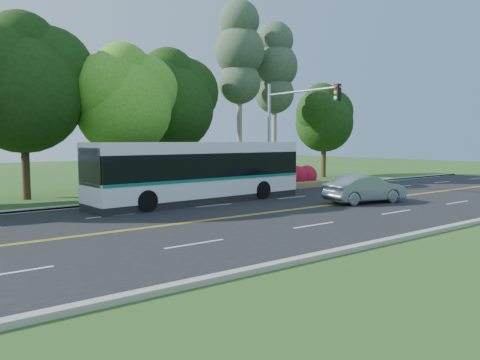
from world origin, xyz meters
TOP-DOWN VIEW (x-y plane):
  - ground at (0.00, 0.00)m, footprint 120.00×120.00m
  - road at (0.00, 0.00)m, footprint 60.00×14.00m
  - curb_north at (0.00, 7.15)m, footprint 60.00×0.30m
  - curb_south at (0.00, -7.15)m, footprint 60.00×0.30m
  - grass_verge at (0.00, 9.00)m, footprint 60.00×4.00m
  - lane_markings at (-0.09, 0.00)m, footprint 57.60×13.82m
  - tree_row at (-5.15, 12.13)m, footprint 44.70×9.10m
  - bougainvillea_hedge at (7.18, 8.15)m, footprint 9.50×2.25m
  - traffic_signal at (6.49, 5.40)m, footprint 0.42×6.10m
  - transit_bus at (-0.37, 5.03)m, footprint 12.45×3.39m
  - sedan at (6.43, -0.57)m, footprint 4.71×2.35m

SIDE VIEW (x-z plane):
  - ground at x=0.00m, z-range 0.00..0.00m
  - road at x=0.00m, z-range 0.00..0.02m
  - lane_markings at x=-0.09m, z-range 0.02..0.02m
  - grass_verge at x=0.00m, z-range 0.00..0.10m
  - curb_north at x=0.00m, z-range 0.00..0.15m
  - curb_south at x=0.00m, z-range 0.00..0.15m
  - bougainvillea_hedge at x=7.18m, z-range -0.03..1.47m
  - sedan at x=6.43m, z-range 0.02..1.50m
  - transit_bus at x=-0.37m, z-range 0.00..3.23m
  - traffic_signal at x=6.49m, z-range 1.17..8.17m
  - tree_row at x=-5.15m, z-range -0.19..13.65m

